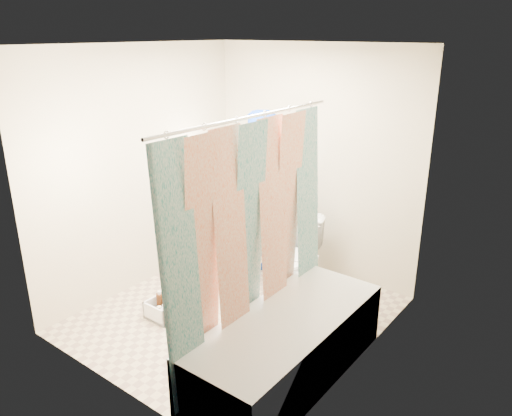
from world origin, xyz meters
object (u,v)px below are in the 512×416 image
Objects in this scene: bathtub at (287,345)px; cleaning_caddy at (163,311)px; toilet at (296,259)px; plumber at (256,198)px.

bathtub is 6.29× the size of cleaning_caddy.
bathtub is at bearing 1.54° from cleaning_caddy.
cleaning_caddy is at bearing -139.60° from toilet.
cleaning_caddy is at bearing -178.77° from bathtub.
cleaning_caddy is (-0.70, -1.15, -0.29)m from toilet.
plumber is (-0.53, 0.04, 0.52)m from toilet.
cleaning_caddy is at bearing -21.99° from plumber.
plumber is at bearing 157.29° from toilet.
bathtub is 1.30m from toilet.
plumber is at bearing 135.31° from bathtub.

